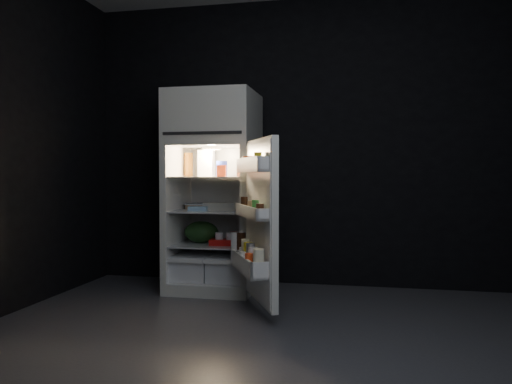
% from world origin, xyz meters
% --- Properties ---
extents(floor, '(4.00, 3.40, 0.00)m').
position_xyz_m(floor, '(0.00, 0.00, 0.00)').
color(floor, '#47474B').
rests_on(floor, ground).
extents(wall_back, '(4.00, 0.00, 2.70)m').
position_xyz_m(wall_back, '(0.00, 1.70, 1.35)').
color(wall_back, black).
rests_on(wall_back, ground).
extents(wall_front, '(4.00, 0.00, 2.70)m').
position_xyz_m(wall_front, '(0.00, -1.70, 1.35)').
color(wall_front, black).
rests_on(wall_front, ground).
extents(refrigerator, '(0.76, 0.71, 1.78)m').
position_xyz_m(refrigerator, '(-0.72, 1.32, 0.96)').
color(refrigerator, silver).
rests_on(refrigerator, ground).
extents(fridge_door, '(0.49, 0.73, 1.22)m').
position_xyz_m(fridge_door, '(-0.19, 0.61, 0.68)').
color(fridge_door, silver).
rests_on(fridge_door, ground).
extents(milk_jug, '(0.14, 0.14, 0.24)m').
position_xyz_m(milk_jug, '(-0.81, 1.35, 1.15)').
color(milk_jug, white).
rests_on(milk_jug, refrigerator).
extents(mayo_jar, '(0.12, 0.12, 0.14)m').
position_xyz_m(mayo_jar, '(-0.66, 1.32, 1.10)').
color(mayo_jar, '#1F31A9').
rests_on(mayo_jar, refrigerator).
extents(jam_jar, '(0.10, 0.10, 0.13)m').
position_xyz_m(jam_jar, '(-0.47, 1.32, 1.09)').
color(jam_jar, '#321A0D').
rests_on(jam_jar, refrigerator).
extents(amber_bottle, '(0.09, 0.09, 0.22)m').
position_xyz_m(amber_bottle, '(-1.00, 1.40, 1.14)').
color(amber_bottle, '#BC6D1E').
rests_on(amber_bottle, refrigerator).
extents(small_carton, '(0.08, 0.07, 0.10)m').
position_xyz_m(small_carton, '(-0.61, 1.13, 1.08)').
color(small_carton, '#ED481B').
rests_on(small_carton, refrigerator).
extents(egg_carton, '(0.30, 0.16, 0.07)m').
position_xyz_m(egg_carton, '(-0.66, 1.22, 0.76)').
color(egg_carton, '#9C9B8E').
rests_on(egg_carton, refrigerator).
extents(pie, '(0.35, 0.35, 0.04)m').
position_xyz_m(pie, '(-0.89, 1.40, 0.75)').
color(pie, tan).
rests_on(pie, refrigerator).
extents(flat_package, '(0.17, 0.10, 0.04)m').
position_xyz_m(flat_package, '(-0.82, 1.11, 0.75)').
color(flat_package, '#80A8C7').
rests_on(flat_package, refrigerator).
extents(wrapped_pkg, '(0.16, 0.15, 0.05)m').
position_xyz_m(wrapped_pkg, '(-0.56, 1.39, 0.75)').
color(wrapped_pkg, '#EDE7C1').
rests_on(wrapped_pkg, refrigerator).
extents(produce_bag, '(0.31, 0.26, 0.20)m').
position_xyz_m(produce_bag, '(-0.84, 1.27, 0.52)').
color(produce_bag, '#193815').
rests_on(produce_bag, refrigerator).
extents(yogurt_tray, '(0.29, 0.17, 0.05)m').
position_xyz_m(yogurt_tray, '(-0.58, 1.18, 0.45)').
color(yogurt_tray, '#B5120F').
rests_on(yogurt_tray, refrigerator).
extents(small_can_red, '(0.09, 0.09, 0.09)m').
position_xyz_m(small_can_red, '(-0.57, 1.42, 0.47)').
color(small_can_red, '#B5120F').
rests_on(small_can_red, refrigerator).
extents(small_can_silver, '(0.06, 0.06, 0.09)m').
position_xyz_m(small_can_silver, '(-0.51, 1.37, 0.47)').
color(small_can_silver, silver).
rests_on(small_can_silver, refrigerator).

